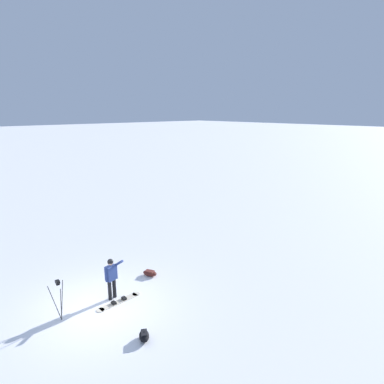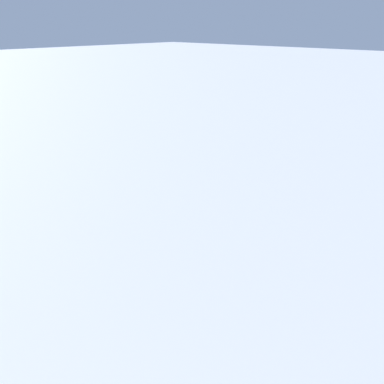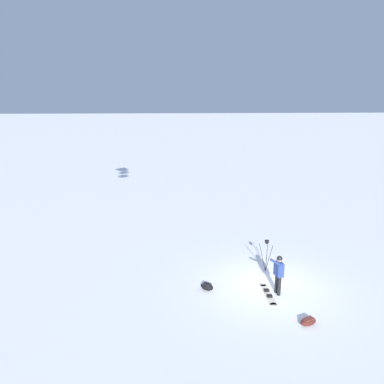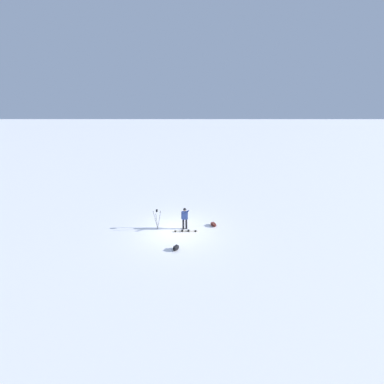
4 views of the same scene
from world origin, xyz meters
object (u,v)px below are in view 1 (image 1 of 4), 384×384
(snowboard, at_px, (119,301))
(camera_tripod, at_px, (58,292))
(gear_bag_large, at_px, (144,336))
(gear_bag_small, at_px, (150,273))
(snowboarder, at_px, (111,275))

(snowboard, distance_m, camera_tripod, 2.30)
(gear_bag_large, relative_size, camera_tripod, 0.41)
(gear_bag_small, bearing_deg, camera_tripod, 6.34)
(gear_bag_large, bearing_deg, snowboarder, -99.62)
(snowboard, bearing_deg, gear_bag_large, 77.89)
(camera_tripod, bearing_deg, snowboard, 168.49)
(snowboard, xyz_separation_m, gear_bag_small, (-2.04, -0.86, 0.10))
(snowboard, distance_m, gear_bag_large, 2.44)
(gear_bag_large, bearing_deg, gear_bag_small, -128.23)
(snowboard, relative_size, gear_bag_large, 2.97)
(snowboarder, height_order, gear_bag_small, snowboarder)
(gear_bag_large, bearing_deg, snowboard, -102.11)
(gear_bag_large, height_order, camera_tripod, camera_tripod)
(snowboarder, height_order, snowboard, snowboarder)
(gear_bag_large, relative_size, gear_bag_small, 0.85)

